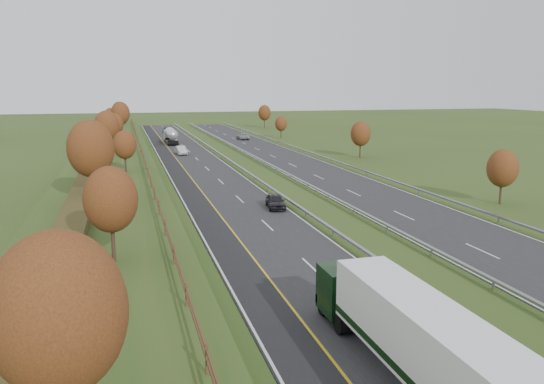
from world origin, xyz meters
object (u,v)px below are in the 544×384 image
Objects in this scene: car_silver_mid at (181,150)px; road_tanker at (171,135)px; car_dark_near at (275,201)px; car_oncoming at (243,136)px; car_small_far at (166,130)px; box_lorry at (416,339)px.

road_tanker is at bearing 85.08° from car_silver_mid.
car_dark_near is 75.62m from car_oncoming.
car_small_far is at bearing 87.51° from road_tanker.
box_lorry reaches higher than car_silver_mid.
road_tanker is at bearing 100.97° from car_dark_near.
car_dark_near is 0.98× the size of car_small_far.
road_tanker reaches higher than car_silver_mid.
box_lorry is 110.09m from car_oncoming.
car_small_far is (0.51, 134.47, -1.65)m from box_lorry.
car_oncoming is at bearing 81.16° from box_lorry.
car_silver_mid is at bearing 102.63° from car_dark_near.
car_oncoming is at bearing 50.72° from car_silver_mid.
car_silver_mid is 1.09× the size of car_small_far.
box_lorry is 3.68× the size of car_small_far.
box_lorry is at bearing -84.06° from car_small_far.
box_lorry is 134.48m from car_small_far.
road_tanker reaches higher than car_small_far.
car_oncoming is at bearing 87.15° from car_dark_near.
car_silver_mid is 0.93× the size of car_oncoming.
box_lorry is at bearing 81.45° from car_oncoming.
car_dark_near reaches higher than car_oncoming.
car_small_far is at bearing -57.15° from car_oncoming.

